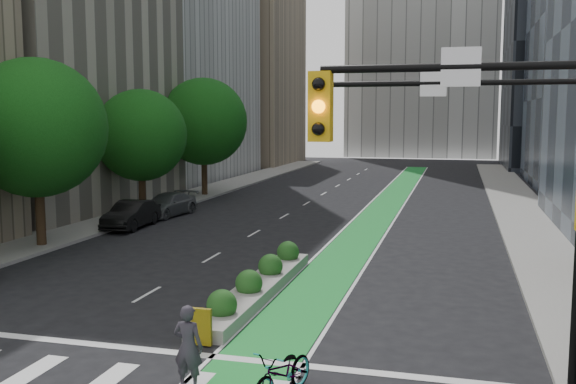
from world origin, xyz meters
The scene contains 16 objects.
ground centered at (0.00, 0.00, 0.00)m, with size 160.00×160.00×0.00m, color black.
sidewalk_left centered at (-11.80, 25.00, 0.07)m, with size 3.60×90.00×0.15m, color gray.
sidewalk_right centered at (11.80, 25.00, 0.07)m, with size 3.60×90.00×0.15m, color gray.
bike_lane_paint centered at (3.00, 30.00, 0.01)m, with size 2.20×70.00×0.01m, color #198D31.
building_tan_far centered at (-20.00, 66.00, 13.00)m, with size 14.00×16.00×26.00m, color tan.
building_dark_end centered at (20.00, 68.00, 14.00)m, with size 14.00×18.00×28.00m, color black.
tree_mid centered at (-11.00, 12.00, 5.57)m, with size 6.40×6.40×8.78m.
tree_midfar centered at (-11.00, 22.00, 4.95)m, with size 5.60×5.60×7.76m.
tree_far centered at (-11.00, 32.00, 5.69)m, with size 6.60×6.60×9.00m.
signal_right centered at (8.67, 0.47, 4.80)m, with size 5.82×0.51×7.20m.
signal_far_right centered at (8.98, -4.03, 4.75)m, with size 4.82×0.51×7.20m.
median_planter centered at (1.20, 7.04, 0.37)m, with size 1.20×10.26×1.10m.
bicycle centered at (4.20, -0.67, 0.57)m, with size 0.76×2.17×1.14m, color gray.
cyclist centered at (2.00, -0.72, 0.97)m, with size 0.71×0.46×1.94m, color #312D36.
parked_car_left_mid centered at (-9.50, 17.81, 0.75)m, with size 1.59×4.56×1.50m, color black.
parked_car_left_far centered at (-9.50, 22.32, 0.70)m, with size 1.95×4.81×1.40m, color #55585A.
Camera 1 is at (7.73, -13.54, 6.11)m, focal length 40.00 mm.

